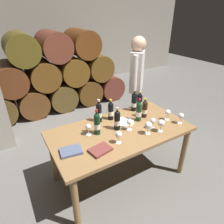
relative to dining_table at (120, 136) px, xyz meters
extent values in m
plane|color=#66635E|center=(0.00, 0.00, -0.67)|extent=(14.00, 14.00, 0.00)
cube|color=gray|center=(0.00, 4.20, 0.73)|extent=(10.00, 0.24, 2.80)
cylinder|color=#563318|center=(-0.63, 2.60, -0.37)|extent=(0.60, 0.90, 0.60)
cylinder|color=#523E1D|center=(0.00, 2.60, -0.37)|extent=(0.60, 0.90, 0.60)
cylinder|color=#523414|center=(0.63, 2.60, -0.37)|extent=(0.60, 0.90, 0.60)
cylinder|color=brown|center=(1.26, 2.60, -0.37)|extent=(0.60, 0.90, 0.60)
cylinder|color=#562C15|center=(-0.95, 2.60, 0.18)|extent=(0.60, 0.90, 0.60)
cylinder|color=#5B3A15|center=(-0.32, 2.60, 0.18)|extent=(0.60, 0.90, 0.60)
cylinder|color=brown|center=(0.31, 2.60, 0.18)|extent=(0.60, 0.90, 0.60)
cylinder|color=brown|center=(0.95, 2.60, 0.18)|extent=(0.60, 0.90, 0.60)
cylinder|color=#504215|center=(-0.63, 2.60, 0.72)|extent=(0.60, 0.90, 0.60)
cylinder|color=brown|center=(0.00, 2.60, 0.72)|extent=(0.60, 0.90, 0.60)
cylinder|color=#5C3112|center=(0.63, 2.60, 0.72)|extent=(0.60, 0.90, 0.60)
cube|color=olive|center=(0.00, 0.00, 0.07)|extent=(1.70, 0.90, 0.04)
cylinder|color=olive|center=(-0.77, -0.39, -0.31)|extent=(0.07, 0.07, 0.72)
cylinder|color=olive|center=(0.77, -0.39, -0.31)|extent=(0.07, 0.07, 0.72)
cylinder|color=olive|center=(-0.77, 0.39, -0.31)|extent=(0.07, 0.07, 0.72)
cylinder|color=olive|center=(0.77, 0.39, -0.31)|extent=(0.07, 0.07, 0.72)
cylinder|color=black|center=(-0.13, 0.31, 0.20)|extent=(0.07, 0.07, 0.22)
sphere|color=black|center=(-0.13, 0.31, 0.31)|extent=(0.07, 0.07, 0.07)
cylinder|color=black|center=(-0.13, 0.31, 0.34)|extent=(0.03, 0.03, 0.07)
cylinder|color=silver|center=(-0.13, 0.31, 0.39)|extent=(0.03, 0.03, 0.02)
cylinder|color=silver|center=(-0.13, 0.31, 0.19)|extent=(0.07, 0.07, 0.07)
cylinder|color=black|center=(0.45, 0.10, 0.19)|extent=(0.07, 0.07, 0.19)
sphere|color=black|center=(0.45, 0.10, 0.29)|extent=(0.07, 0.07, 0.07)
cylinder|color=black|center=(0.45, 0.10, 0.31)|extent=(0.03, 0.03, 0.06)
cylinder|color=gold|center=(0.45, 0.10, 0.36)|extent=(0.03, 0.03, 0.02)
cylinder|color=silver|center=(0.45, 0.10, 0.18)|extent=(0.07, 0.07, 0.06)
cylinder|color=black|center=(-0.28, 0.07, 0.20)|extent=(0.07, 0.07, 0.22)
sphere|color=black|center=(-0.28, 0.07, 0.32)|extent=(0.07, 0.07, 0.07)
cylinder|color=black|center=(-0.28, 0.07, 0.35)|extent=(0.03, 0.03, 0.07)
cylinder|color=#B21E23|center=(-0.28, 0.07, 0.40)|extent=(0.03, 0.03, 0.03)
cylinder|color=silver|center=(-0.28, 0.07, 0.19)|extent=(0.07, 0.07, 0.07)
cylinder|color=black|center=(-0.03, 0.03, 0.19)|extent=(0.07, 0.07, 0.20)
sphere|color=black|center=(-0.03, 0.03, 0.30)|extent=(0.07, 0.07, 0.07)
cylinder|color=black|center=(-0.03, 0.03, 0.33)|extent=(0.03, 0.03, 0.06)
cylinder|color=tan|center=(-0.03, 0.03, 0.37)|extent=(0.03, 0.03, 0.02)
cylinder|color=silver|center=(-0.03, 0.03, 0.18)|extent=(0.07, 0.07, 0.06)
cylinder|color=black|center=(0.03, 0.28, 0.19)|extent=(0.07, 0.07, 0.20)
sphere|color=black|center=(0.03, 0.28, 0.30)|extent=(0.07, 0.07, 0.07)
cylinder|color=black|center=(0.03, 0.28, 0.33)|extent=(0.03, 0.03, 0.06)
cylinder|color=gold|center=(0.03, 0.28, 0.37)|extent=(0.03, 0.03, 0.02)
cylinder|color=silver|center=(0.03, 0.28, 0.18)|extent=(0.07, 0.07, 0.06)
cylinder|color=#19381E|center=(0.32, 0.06, 0.20)|extent=(0.07, 0.07, 0.22)
sphere|color=#19381E|center=(0.32, 0.06, 0.32)|extent=(0.07, 0.07, 0.07)
cylinder|color=#19381E|center=(0.32, 0.06, 0.35)|extent=(0.03, 0.03, 0.07)
cylinder|color=#B21E23|center=(0.32, 0.06, 0.39)|extent=(0.03, 0.03, 0.03)
cylinder|color=silver|center=(0.32, 0.06, 0.19)|extent=(0.07, 0.07, 0.07)
cylinder|color=black|center=(0.55, 0.33, 0.19)|extent=(0.07, 0.07, 0.19)
sphere|color=black|center=(0.55, 0.33, 0.29)|extent=(0.07, 0.07, 0.07)
cylinder|color=black|center=(0.55, 0.33, 0.31)|extent=(0.03, 0.03, 0.06)
cylinder|color=tan|center=(0.55, 0.33, 0.35)|extent=(0.03, 0.03, 0.02)
cylinder|color=silver|center=(0.55, 0.33, 0.18)|extent=(0.07, 0.07, 0.06)
cylinder|color=black|center=(0.44, 0.33, 0.19)|extent=(0.07, 0.07, 0.20)
sphere|color=black|center=(0.44, 0.33, 0.30)|extent=(0.07, 0.07, 0.07)
cylinder|color=black|center=(0.44, 0.33, 0.33)|extent=(0.03, 0.03, 0.06)
cylinder|color=black|center=(0.44, 0.33, 0.37)|extent=(0.03, 0.03, 0.02)
cylinder|color=silver|center=(0.44, 0.33, 0.18)|extent=(0.07, 0.07, 0.06)
cylinder|color=white|center=(0.66, -0.12, 0.09)|extent=(0.06, 0.06, 0.00)
cylinder|color=white|center=(0.66, -0.12, 0.13)|extent=(0.01, 0.01, 0.07)
sphere|color=white|center=(0.66, -0.12, 0.20)|extent=(0.07, 0.07, 0.07)
cylinder|color=white|center=(0.35, -0.18, 0.09)|extent=(0.06, 0.06, 0.00)
cylinder|color=white|center=(0.35, -0.18, 0.13)|extent=(0.01, 0.01, 0.07)
sphere|color=white|center=(0.35, -0.18, 0.20)|extent=(0.07, 0.07, 0.07)
cylinder|color=white|center=(0.22, -0.24, 0.09)|extent=(0.06, 0.06, 0.00)
cylinder|color=white|center=(0.22, -0.24, 0.13)|extent=(0.01, 0.01, 0.07)
sphere|color=white|center=(0.22, -0.24, 0.21)|extent=(0.09, 0.09, 0.09)
cylinder|color=white|center=(0.09, -0.06, 0.09)|extent=(0.06, 0.06, 0.00)
cylinder|color=white|center=(0.09, -0.06, 0.13)|extent=(0.01, 0.01, 0.07)
sphere|color=white|center=(0.09, -0.06, 0.20)|extent=(0.07, 0.07, 0.07)
cylinder|color=white|center=(0.74, -0.27, 0.09)|extent=(0.06, 0.06, 0.00)
cylinder|color=white|center=(0.74, -0.27, 0.13)|extent=(0.01, 0.01, 0.07)
sphere|color=white|center=(0.74, -0.27, 0.20)|extent=(0.07, 0.07, 0.07)
cylinder|color=white|center=(-0.17, -0.21, 0.09)|extent=(0.06, 0.06, 0.00)
cylinder|color=white|center=(-0.17, -0.21, 0.13)|extent=(0.01, 0.01, 0.07)
sphere|color=white|center=(-0.17, -0.21, 0.20)|extent=(0.07, 0.07, 0.07)
cylinder|color=white|center=(-0.38, 0.10, 0.09)|extent=(0.06, 0.06, 0.00)
cylinder|color=white|center=(-0.38, 0.10, 0.13)|extent=(0.01, 0.01, 0.07)
sphere|color=white|center=(-0.38, 0.10, 0.20)|extent=(0.07, 0.07, 0.07)
cylinder|color=white|center=(0.39, -0.28, 0.09)|extent=(0.06, 0.06, 0.00)
cylinder|color=white|center=(0.39, -0.28, 0.13)|extent=(0.01, 0.01, 0.07)
sphere|color=white|center=(0.39, -0.28, 0.21)|extent=(0.08, 0.08, 0.08)
cube|color=brown|center=(-0.40, -0.23, 0.11)|extent=(0.25, 0.20, 0.03)
cube|color=#4C5670|center=(-0.67, -0.10, 0.11)|extent=(0.24, 0.19, 0.03)
cylinder|color=white|center=(0.14, 0.12, 0.10)|extent=(0.24, 0.24, 0.01)
cylinder|color=#383842|center=(0.84, 0.79, -0.24)|extent=(0.11, 0.11, 0.85)
cylinder|color=#383842|center=(0.76, 0.71, -0.24)|extent=(0.11, 0.11, 0.85)
cube|color=silver|center=(0.80, 0.75, 0.51)|extent=(0.36, 0.35, 0.64)
cylinder|color=silver|center=(0.95, 0.89, 0.54)|extent=(0.08, 0.08, 0.54)
cylinder|color=silver|center=(0.64, 0.61, 0.54)|extent=(0.08, 0.08, 0.54)
sphere|color=tan|center=(0.80, 0.75, 0.93)|extent=(0.23, 0.23, 0.23)
camera|label=1|loc=(-1.11, -1.65, 1.38)|focal=31.06mm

